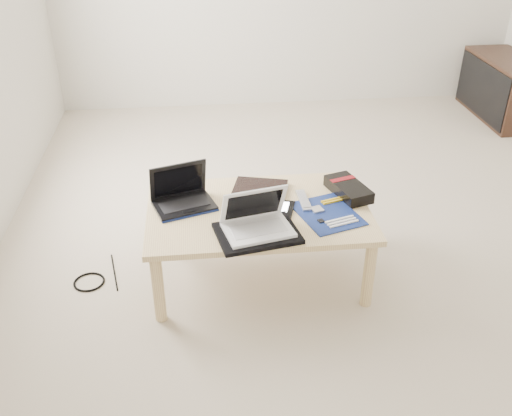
{
  "coord_description": "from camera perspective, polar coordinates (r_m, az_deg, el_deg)",
  "views": [
    {
      "loc": [
        -0.83,
        -2.97,
        1.85
      ],
      "look_at": [
        -0.57,
        -0.56,
        0.41
      ],
      "focal_mm": 40.0,
      "sensor_mm": 36.0,
      "label": 1
    }
  ],
  "objects": [
    {
      "name": "tablet",
      "position": [
        2.81,
        1.05,
        -0.13
      ],
      "size": [
        0.31,
        0.27,
        0.01
      ],
      "color": "black",
      "rests_on": "coffee_table"
    },
    {
      "name": "ground",
      "position": [
        3.59,
        8.04,
        -0.55
      ],
      "size": [
        4.0,
        4.0,
        0.0
      ],
      "primitive_type": "plane",
      "color": "beige",
      "rests_on": "ground"
    },
    {
      "name": "motherboard",
      "position": [
        2.8,
        7.17,
        -0.54
      ],
      "size": [
        0.35,
        0.4,
        0.02
      ],
      "color": "#0C1B52",
      "rests_on": "coffee_table"
    },
    {
      "name": "remote",
      "position": [
        2.89,
        4.78,
        0.75
      ],
      "size": [
        0.05,
        0.21,
        0.02
      ],
      "color": "silver",
      "rests_on": "coffee_table"
    },
    {
      "name": "coffee_table",
      "position": [
        2.85,
        0.23,
        -0.94
      ],
      "size": [
        1.1,
        0.7,
        0.4
      ],
      "color": "#DEC785",
      "rests_on": "ground"
    },
    {
      "name": "cable_coil",
      "position": [
        2.76,
        -1.25,
        -0.79
      ],
      "size": [
        0.1,
        0.1,
        0.01
      ],
      "primitive_type": "torus",
      "rotation": [
        0.0,
        0.0,
        -0.05
      ],
      "color": "black",
      "rests_on": "coffee_table"
    },
    {
      "name": "gpu_box",
      "position": [
        2.98,
        9.22,
        1.89
      ],
      "size": [
        0.21,
        0.31,
        0.06
      ],
      "color": "black",
      "rests_on": "coffee_table"
    },
    {
      "name": "floor_cable_coil",
      "position": [
        3.11,
        -16.35,
        -7.11
      ],
      "size": [
        0.19,
        0.19,
        0.01
      ],
      "primitive_type": "torus",
      "rotation": [
        0.0,
        0.0,
        -0.24
      ],
      "color": "black",
      "rests_on": "ground"
    },
    {
      "name": "white_laptop",
      "position": [
        2.61,
        0.06,
        -1.3
      ],
      "size": [
        0.34,
        0.28,
        0.21
      ],
      "color": "white",
      "rests_on": "neoprene_sleeve"
    },
    {
      "name": "neoprene_sleeve",
      "position": [
        2.62,
        0.13,
        -2.54
      ],
      "size": [
        0.41,
        0.33,
        0.02
      ],
      "primitive_type": "cube",
      "rotation": [
        0.0,
        0.0,
        0.19
      ],
      "color": "black",
      "rests_on": "coffee_table"
    },
    {
      "name": "media_cabinet",
      "position": [
        5.37,
        23.53,
        10.91
      ],
      "size": [
        0.41,
        0.9,
        0.5
      ],
      "color": "#382317",
      "rests_on": "ground"
    },
    {
      "name": "floor_cable_trail",
      "position": [
        3.15,
        -13.99,
        -6.23
      ],
      "size": [
        0.07,
        0.32,
        0.01
      ],
      "primitive_type": "cylinder",
      "rotation": [
        1.57,
        0.0,
        0.2
      ],
      "color": "black",
      "rests_on": "ground"
    },
    {
      "name": "book",
      "position": [
        2.97,
        0.38,
        1.8
      ],
      "size": [
        0.32,
        0.29,
        0.03
      ],
      "color": "black",
      "rests_on": "coffee_table"
    },
    {
      "name": "netbook",
      "position": [
        2.86,
        -7.37,
        1.09
      ],
      "size": [
        0.34,
        0.29,
        0.21
      ],
      "color": "black",
      "rests_on": "coffee_table"
    }
  ]
}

